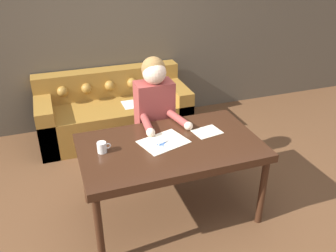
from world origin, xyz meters
TOP-DOWN VIEW (x-y plane):
  - ground_plane at (0.00, 0.00)m, footprint 16.00×16.00m
  - wall_back at (0.00, 2.11)m, footprint 8.00×0.06m
  - dining_table at (0.09, 0.03)m, footprint 1.53×0.90m
  - couch at (-0.09, 1.70)m, footprint 1.85×0.81m
  - person at (0.14, 0.63)m, footprint 0.44×0.61m
  - pattern_paper_main at (0.04, 0.08)m, footprint 0.45×0.39m
  - pattern_paper_offcut at (0.47, 0.12)m, footprint 0.27×0.22m
  - scissors at (0.04, 0.06)m, footprint 0.21×0.15m
  - mug at (-0.48, 0.09)m, footprint 0.11×0.08m

SIDE VIEW (x-z plane):
  - ground_plane at x=0.00m, z-range 0.00..0.00m
  - couch at x=-0.09m, z-range -0.10..0.69m
  - dining_table at x=0.09m, z-range 0.30..1.03m
  - person at x=0.14m, z-range 0.02..1.33m
  - pattern_paper_main at x=0.04m, z-range 0.73..0.73m
  - pattern_paper_offcut at x=0.47m, z-range 0.73..0.73m
  - scissors at x=0.04m, z-range 0.73..0.74m
  - mug at x=-0.48m, z-range 0.73..0.82m
  - wall_back at x=0.00m, z-range 0.00..2.60m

